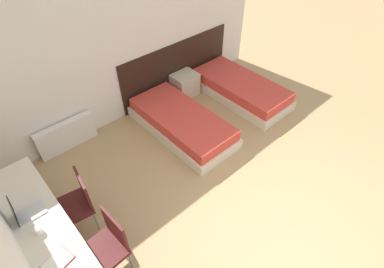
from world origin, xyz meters
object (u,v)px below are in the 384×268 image
at_px(nightstand, 185,85).
at_px(chair_near_notebook, 107,245).
at_px(chair_near_laptop, 76,202).
at_px(laptop, 25,212).
at_px(bed_near_door, 240,89).
at_px(bed_near_window, 182,123).

relative_size(nightstand, chair_near_notebook, 0.57).
relative_size(chair_near_laptop, laptop, 2.74).
relative_size(chair_near_notebook, laptop, 2.74).
height_order(chair_near_notebook, laptop, laptop).
bearing_deg(bed_near_door, laptop, -172.62).
xyz_separation_m(bed_near_window, chair_near_notebook, (-2.21, -1.30, 0.30)).
bearing_deg(laptop, bed_near_door, 8.04).
bearing_deg(laptop, chair_near_laptop, 3.18).
distance_m(nightstand, chair_near_notebook, 3.68).
xyz_separation_m(bed_near_door, chair_near_notebook, (-3.79, -1.30, 0.30)).
distance_m(chair_near_laptop, laptop, 0.61).
bearing_deg(nightstand, bed_near_door, -46.20).
bearing_deg(chair_near_notebook, bed_near_window, 27.39).
distance_m(bed_near_door, chair_near_laptop, 3.84).
distance_m(chair_near_laptop, chair_near_notebook, 0.77).
relative_size(bed_near_door, chair_near_laptop, 2.33).
xyz_separation_m(chair_near_notebook, laptop, (-0.51, 0.74, 0.33)).
distance_m(chair_near_notebook, laptop, 0.96).
bearing_deg(bed_near_window, laptop, -168.44).
height_order(nightstand, chair_near_laptop, chair_near_laptop).
bearing_deg(chair_near_laptop, laptop, -169.02).
relative_size(chair_near_laptop, chair_near_notebook, 1.00).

